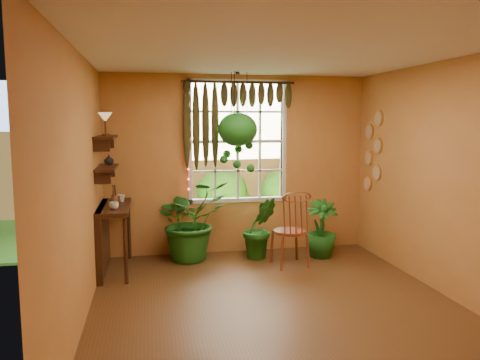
# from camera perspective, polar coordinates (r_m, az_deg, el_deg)

# --- Properties ---
(floor) EXTENTS (4.50, 4.50, 0.00)m
(floor) POSITION_cam_1_polar(r_m,az_deg,el_deg) (5.30, 4.48, -15.08)
(floor) COLOR #543518
(floor) RESTS_ON ground
(ceiling) EXTENTS (4.50, 4.50, 0.00)m
(ceiling) POSITION_cam_1_polar(r_m,az_deg,el_deg) (4.96, 4.80, 15.21)
(ceiling) COLOR silver
(ceiling) RESTS_ON wall_back
(wall_back) EXTENTS (4.00, 0.00, 4.00)m
(wall_back) POSITION_cam_1_polar(r_m,az_deg,el_deg) (7.13, -0.26, 1.89)
(wall_back) COLOR #BF8541
(wall_back) RESTS_ON floor
(wall_left) EXTENTS (0.00, 4.50, 4.50)m
(wall_left) POSITION_cam_1_polar(r_m,az_deg,el_deg) (4.81, -18.94, -1.04)
(wall_left) COLOR #BF8541
(wall_left) RESTS_ON floor
(wall_right) EXTENTS (0.00, 4.50, 4.50)m
(wall_right) POSITION_cam_1_polar(r_m,az_deg,el_deg) (5.82, 23.96, 0.08)
(wall_right) COLOR #BF8541
(wall_right) RESTS_ON floor
(window) EXTENTS (1.52, 0.10, 1.86)m
(window) POSITION_cam_1_polar(r_m,az_deg,el_deg) (7.14, -0.31, 4.71)
(window) COLOR silver
(window) RESTS_ON wall_back
(valance_vine) EXTENTS (1.70, 0.12, 1.10)m
(valance_vine) POSITION_cam_1_polar(r_m,az_deg,el_deg) (7.00, -0.82, 9.39)
(valance_vine) COLOR #321E0D
(valance_vine) RESTS_ON window
(string_lights) EXTENTS (0.03, 0.03, 1.54)m
(string_lights) POSITION_cam_1_polar(r_m,az_deg,el_deg) (6.94, -6.37, 5.01)
(string_lights) COLOR #FF2633
(string_lights) RESTS_ON window
(wall_plates) EXTENTS (0.04, 0.32, 1.10)m
(wall_plates) POSITION_cam_1_polar(r_m,az_deg,el_deg) (7.32, 15.87, 3.33)
(wall_plates) COLOR beige
(wall_plates) RESTS_ON wall_right
(counter_ledge) EXTENTS (0.40, 1.20, 0.90)m
(counter_ledge) POSITION_cam_1_polar(r_m,az_deg,el_deg) (6.51, -15.96, -6.01)
(counter_ledge) COLOR #321E0D
(counter_ledge) RESTS_ON floor
(shelf_lower) EXTENTS (0.25, 0.90, 0.04)m
(shelf_lower) POSITION_cam_1_polar(r_m,az_deg,el_deg) (6.37, -15.92, 1.44)
(shelf_lower) COLOR #321E0D
(shelf_lower) RESTS_ON wall_left
(shelf_upper) EXTENTS (0.25, 0.90, 0.04)m
(shelf_upper) POSITION_cam_1_polar(r_m,az_deg,el_deg) (6.35, -16.04, 5.04)
(shelf_upper) COLOR #321E0D
(shelf_upper) RESTS_ON wall_left
(backyard) EXTENTS (14.00, 10.00, 12.00)m
(backyard) POSITION_cam_1_polar(r_m,az_deg,el_deg) (11.72, -3.37, 3.61)
(backyard) COLOR #235F1B
(backyard) RESTS_ON ground
(windsor_chair) EXTENTS (0.51, 0.53, 1.23)m
(windsor_chair) POSITION_cam_1_polar(r_m,az_deg,el_deg) (6.58, 6.19, -7.39)
(windsor_chair) COLOR brown
(windsor_chair) RESTS_ON floor
(potted_plant_left) EXTENTS (1.31, 1.24, 1.16)m
(potted_plant_left) POSITION_cam_1_polar(r_m,az_deg,el_deg) (6.84, -6.04, -4.89)
(potted_plant_left) COLOR #165216
(potted_plant_left) RESTS_ON floor
(potted_plant_mid) EXTENTS (0.52, 0.43, 0.91)m
(potted_plant_mid) POSITION_cam_1_polar(r_m,az_deg,el_deg) (6.89, 2.42, -5.84)
(potted_plant_mid) COLOR #165216
(potted_plant_mid) RESTS_ON floor
(potted_plant_right) EXTENTS (0.50, 0.50, 0.85)m
(potted_plant_right) POSITION_cam_1_polar(r_m,az_deg,el_deg) (7.07, 9.84, -5.85)
(potted_plant_right) COLOR #165216
(potted_plant_right) RESTS_ON floor
(hanging_basket) EXTENTS (0.56, 0.56, 1.44)m
(hanging_basket) POSITION_cam_1_polar(r_m,az_deg,el_deg) (6.70, -0.30, 5.76)
(hanging_basket) COLOR black
(hanging_basket) RESTS_ON ceiling
(cup_a) EXTENTS (0.15, 0.15, 0.10)m
(cup_a) POSITION_cam_1_polar(r_m,az_deg,el_deg) (6.12, -15.13, -3.04)
(cup_a) COLOR silver
(cup_a) RESTS_ON counter_ledge
(cup_b) EXTENTS (0.13, 0.13, 0.10)m
(cup_b) POSITION_cam_1_polar(r_m,az_deg,el_deg) (6.68, -14.28, -2.16)
(cup_b) COLOR beige
(cup_b) RESTS_ON counter_ledge
(brush_jar) EXTENTS (0.09, 0.09, 0.33)m
(brush_jar) POSITION_cam_1_polar(r_m,az_deg,el_deg) (6.51, -15.08, -1.70)
(brush_jar) COLOR brown
(brush_jar) RESTS_ON counter_ledge
(shelf_vase) EXTENTS (0.14, 0.14, 0.14)m
(shelf_vase) POSITION_cam_1_polar(r_m,az_deg,el_deg) (6.64, -15.70, 2.41)
(shelf_vase) COLOR #B2AD99
(shelf_vase) RESTS_ON shelf_lower
(tiffany_lamp) EXTENTS (0.18, 0.18, 0.30)m
(tiffany_lamp) POSITION_cam_1_polar(r_m,az_deg,el_deg) (6.16, -16.12, 7.19)
(tiffany_lamp) COLOR #503517
(tiffany_lamp) RESTS_ON shelf_upper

